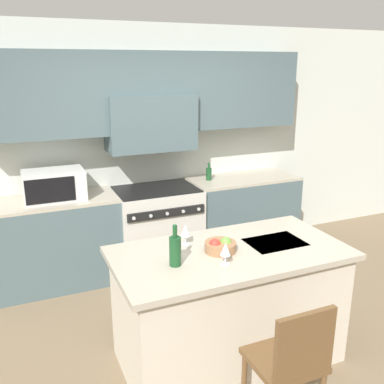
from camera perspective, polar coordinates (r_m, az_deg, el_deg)
name	(u,v)px	position (r m, az deg, el deg)	size (l,w,h in m)	color
ground_plane	(224,349)	(3.78, 4.25, -20.18)	(10.00, 10.00, 0.00)	#7A664C
back_cabinetry	(147,126)	(4.88, -6.03, 8.76)	(10.00, 0.46, 2.70)	silver
back_counter	(156,227)	(4.94, -4.77, -4.65)	(3.56, 0.62, 0.94)	#4C6066
range_stove	(157,228)	(4.92, -4.69, -4.78)	(0.93, 0.70, 0.94)	beige
microwave	(54,185)	(4.54, -17.92, 0.90)	(0.60, 0.39, 0.30)	silver
kitchen_island	(229,305)	(3.45, 4.94, -14.75)	(1.76, 0.91, 0.93)	beige
island_chair	(291,360)	(2.85, 13.08, -21.01)	(0.42, 0.40, 0.93)	brown
wine_bottle	(175,250)	(2.95, -2.26, -7.77)	(0.08, 0.08, 0.30)	#194723
wine_glass_near	(225,250)	(2.97, 4.49, -7.70)	(0.07, 0.07, 0.16)	white
wine_glass_far	(185,231)	(3.28, -0.88, -5.20)	(0.07, 0.07, 0.16)	white
fruit_bowl	(220,246)	(3.20, 3.79, -7.20)	(0.24, 0.24, 0.10)	#996B47
oil_bottle_on_counter	(209,174)	(5.06, 2.25, 2.48)	(0.07, 0.07, 0.21)	#194723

